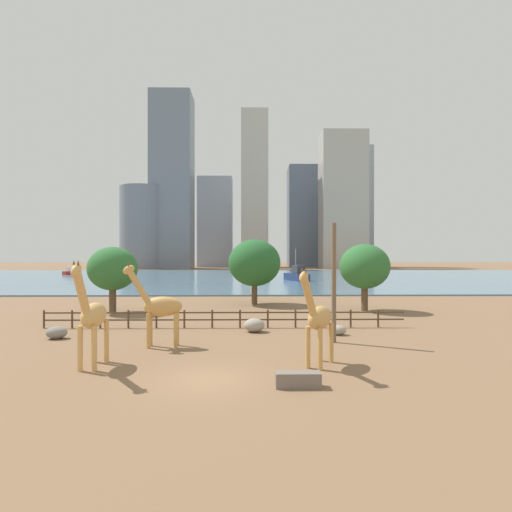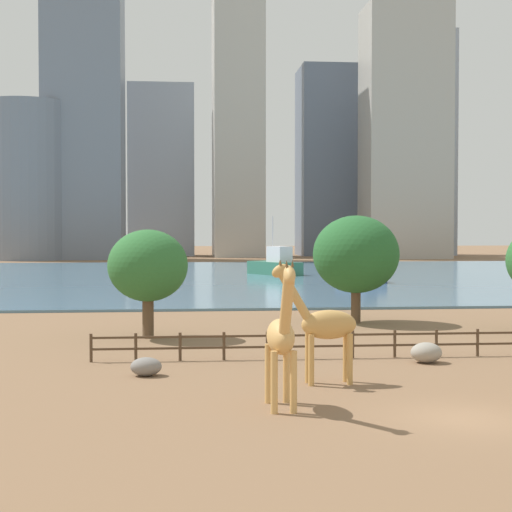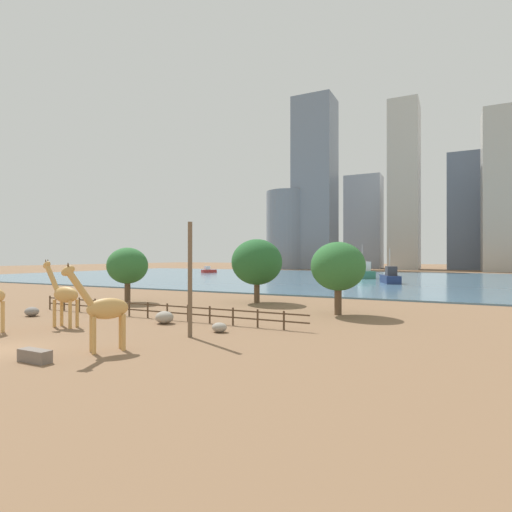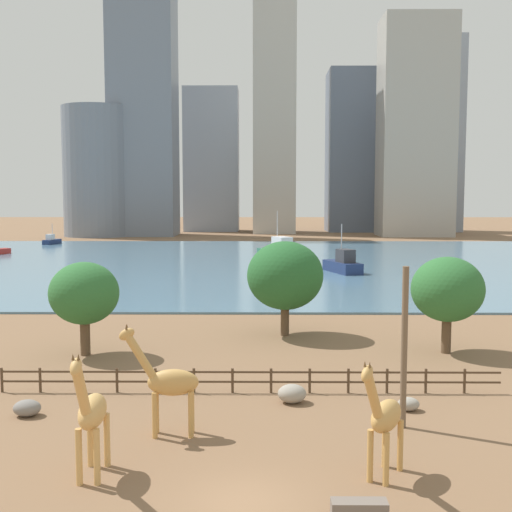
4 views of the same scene
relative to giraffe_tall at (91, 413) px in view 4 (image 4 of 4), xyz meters
The scene contains 24 objects.
ground_plane 78.37m from the giraffe_tall, 85.91° to the left, with size 400.00×400.00×0.00m, color brown.
harbor_water 75.38m from the giraffe_tall, 85.75° to the left, with size 180.00×86.00×0.20m, color slate.
giraffe_tall is the anchor object (origin of this frame).
giraffe_companion 4.72m from the giraffe_tall, 62.23° to the left, with size 3.47×0.98×4.87m.
giraffe_young 10.62m from the giraffe_tall, ahead, with size 2.28×3.23×4.74m.
utility_pole 13.55m from the giraffe_tall, 22.64° to the left, with size 0.28×0.28×7.21m, color brown.
boulder_near_fence 8.33m from the giraffe_tall, 126.26° to the left, with size 1.29×1.02×0.77m, color gray.
boulder_by_pole 15.32m from the giraffe_tall, 29.31° to the left, with size 1.04×0.85×0.64m, color gray.
boulder_small 11.67m from the giraffe_tall, 47.98° to the left, with size 1.42×1.23×0.93m, color gray.
feeding_trough 9.98m from the giraffe_tall, 17.47° to the right, with size 1.80×0.60×0.60m, color #72665B.
enclosure_fence 11.50m from the giraffe_tall, 62.95° to the left, with size 26.12×0.14×1.30m.
tree_left_large 25.23m from the giraffe_tall, 71.68° to the left, with size 5.57×5.57×6.96m.
tree_center_broad 26.24m from the giraffe_tall, 45.75° to the left, with size 4.69×4.69×6.32m.
tree_right_tall 18.77m from the giraffe_tall, 106.07° to the left, with size 4.45×4.45×6.05m.
boat_sailboat 63.20m from the giraffe_tall, 74.51° to the left, with size 4.67×7.49×6.34m.
boat_tug 76.52m from the giraffe_tall, 83.28° to the left, with size 6.76×8.93×7.65m.
boat_barge 115.57m from the giraffe_tall, 108.81° to the left, with size 2.76×4.96×4.23m.
skyline_tower_needle 163.41m from the giraffe_tall, 92.84° to the left, with size 15.40×10.77×40.31m, color #939EAD.
skyline_block_central 144.06m from the giraffe_tall, 103.98° to the left, with size 17.66×17.66×32.10m, color slate.
skyline_tower_glass 165.52m from the giraffe_tall, 78.93° to the left, with size 13.26×14.60×44.99m, color slate.
skyline_block_left 157.77m from the giraffe_tall, 86.44° to the left, with size 11.30×15.74×66.58m, color #B7B2A8.
skyline_block_right 149.02m from the giraffe_tall, 72.29° to the left, with size 17.76×12.57×54.02m, color #ADA89E.
skyline_tower_short 172.77m from the giraffe_tall, 70.77° to the left, with size 11.67×12.24×53.97m, color #939EAD.
skyline_block_wide 146.79m from the giraffe_tall, 99.45° to the left, with size 16.05×13.80×69.52m, color slate.
Camera 4 is at (0.59, -20.65, 10.29)m, focal length 45.00 mm.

